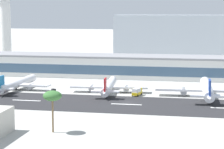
% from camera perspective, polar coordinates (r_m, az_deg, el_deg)
% --- Properties ---
extents(ground_plane, '(1400.00, 1400.00, 0.00)m').
position_cam_1_polar(ground_plane, '(185.42, 1.90, -3.46)').
color(ground_plane, '#A8A8A3').
extents(runway_strip, '(800.00, 33.69, 0.08)m').
position_cam_1_polar(runway_strip, '(181.88, 1.71, -3.67)').
color(runway_strip, '#262628').
rests_on(runway_strip, ground_plane).
extents(runway_centreline_dash_3, '(12.00, 1.20, 0.01)m').
position_cam_1_polar(runway_centreline_dash_3, '(192.63, -10.40, -3.13)').
color(runway_centreline_dash_3, white).
rests_on(runway_centreline_dash_3, runway_strip).
extents(runway_centreline_dash_4, '(12.00, 1.20, 0.01)m').
position_cam_1_polar(runway_centreline_dash_4, '(181.85, 1.76, -3.65)').
color(runway_centreline_dash_4, white).
rests_on(runway_centreline_dash_4, runway_strip).
extents(terminal_building, '(190.38, 22.77, 11.95)m').
position_cam_1_polar(terminal_building, '(255.24, 1.81, 1.02)').
color(terminal_building, silver).
rests_on(terminal_building, ground_plane).
extents(control_tower, '(14.37, 14.37, 50.28)m').
position_cam_1_polar(control_tower, '(322.13, -12.90, 6.58)').
color(control_tower, silver).
rests_on(control_tower, ground_plane).
extents(distant_hotel_block, '(97.52, 24.00, 32.46)m').
position_cam_1_polar(distant_hotel_block, '(392.19, 7.51, 4.85)').
color(distant_hotel_block, '#A8B2BC').
rests_on(distant_hotel_block, ground_plane).
extents(airliner_blue_tail_gate_0, '(31.23, 42.05, 8.77)m').
position_cam_1_polar(airliner_blue_tail_gate_0, '(218.05, -11.61, -1.16)').
color(airliner_blue_tail_gate_0, silver).
rests_on(airliner_blue_tail_gate_0, ground_plane).
extents(airliner_red_tail_gate_1, '(34.89, 41.78, 8.73)m').
position_cam_1_polar(airliner_red_tail_gate_1, '(207.08, -0.38, -1.47)').
color(airliner_red_tail_gate_1, white).
rests_on(airliner_red_tail_gate_1, ground_plane).
extents(airliner_navy_tail_gate_2, '(43.57, 48.09, 10.03)m').
position_cam_1_polar(airliner_navy_tail_gate_2, '(200.79, 11.54, -1.81)').
color(airliner_navy_tail_gate_2, white).
rests_on(airliner_navy_tail_gate_2, ground_plane).
extents(service_baggage_tug_0, '(3.48, 3.29, 2.20)m').
position_cam_1_polar(service_baggage_tug_0, '(206.33, -7.14, -2.06)').
color(service_baggage_tug_0, '#2D3338').
rests_on(service_baggage_tug_0, ground_plane).
extents(service_box_truck_1, '(3.94, 6.42, 3.25)m').
position_cam_1_polar(service_box_truck_1, '(200.37, 3.07, -2.09)').
color(service_box_truck_1, gold).
rests_on(service_box_truck_1, ground_plane).
extents(palm_tree_1, '(5.62, 5.62, 12.68)m').
position_cam_1_polar(palm_tree_1, '(139.99, -7.29, -2.67)').
color(palm_tree_1, brown).
rests_on(palm_tree_1, ground_plane).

